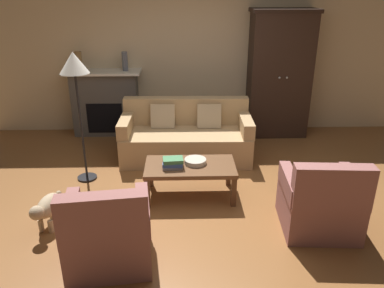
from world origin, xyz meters
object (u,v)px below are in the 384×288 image
Objects in this scene: couch at (186,138)px; floor_lamp at (75,71)px; mantel_vase_bronze at (79,61)px; dog at (48,208)px; fireplace at (106,102)px; mantel_vase_slate at (125,61)px; armchair_near_right at (321,204)px; armoire at (279,74)px; coffee_table at (190,169)px; armchair_near_left at (108,234)px; fruit_bowl at (195,161)px; book_stack at (173,163)px.

couch is 1.91m from floor_lamp.
dog is at bearing -85.18° from mantel_vase_bronze.
floor_lamp reaches higher than fireplace.
mantel_vase_slate reaches higher than armchair_near_right.
armoire reaches higher than floor_lamp.
armoire is 2.71m from coffee_table.
dog is (-0.52, -2.82, -1.03)m from mantel_vase_slate.
floor_lamp reaches higher than dog.
floor_lamp is at bearing -77.14° from mantel_vase_bronze.
mantel_vase_slate is 3.56m from armchair_near_left.
mantel_vase_bronze is at bearing 136.93° from armchair_near_right.
mantel_vase_slate is at bearing 0.00° from mantel_vase_bronze.
mantel_vase_bronze is (-3.33, 0.06, 0.23)m from armoire.
mantel_vase_slate is at bearing 178.66° from armoire.
coffee_table is 1.25× the size of armchair_near_right.
floor_lamp is (-1.46, 0.44, 1.03)m from fruit_bowl.
mantel_vase_slate reaches higher than fruit_bowl.
book_stack is 1.32m from armchair_near_left.
coffee_table is at bearing -126.03° from armoire.
mantel_vase_slate reaches higher than fireplace.
dog is at bearing -130.08° from couch.
armoire is 3.34m from mantel_vase_bronze.
fireplace is at bearing 100.14° from armchair_near_left.
fruit_bowl reaches higher than dog.
fireplace is 0.80m from mantel_vase_slate.
armchair_near_right is at bearing -31.78° from fruit_bowl.
book_stack is (1.20, -2.26, -0.09)m from fireplace.
mantel_vase_bronze is 0.36× the size of armchair_near_right.
fireplace is 2.62m from coffee_table.
fireplace reaches higher than armchair_near_left.
armoire is at bearing 53.97° from coffee_table.
coffee_table is at bearing 16.31° from book_stack.
couch is 2.37m from armchair_near_right.
mantel_vase_bronze reaches higher than dog.
armchair_near_right is (1.57, -0.70, -0.16)m from book_stack.
fireplace reaches higher than fruit_bowl.
mantel_vase_bronze is (-1.58, 2.25, 0.80)m from book_stack.
floor_lamp reaches higher than couch.
book_stack is 2.86m from mantel_vase_bronze.
mantel_vase_slate is 0.18× the size of floor_lamp.
dog is at bearing -157.50° from coffee_table.
floor_lamp reaches higher than armchair_near_left.
mantel_vase_bronze reaches higher than armchair_near_left.
fruit_bowl is 0.47× the size of dog.
armoire is (2.95, -0.08, 0.49)m from fireplace.
armchair_near_left reaches higher than dog.
fruit_bowl is 1.84m from floor_lamp.
couch is at bearing 49.92° from dog.
dog is (-1.34, -0.58, -0.23)m from book_stack.
couch is at bearing -30.40° from mantel_vase_bronze.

